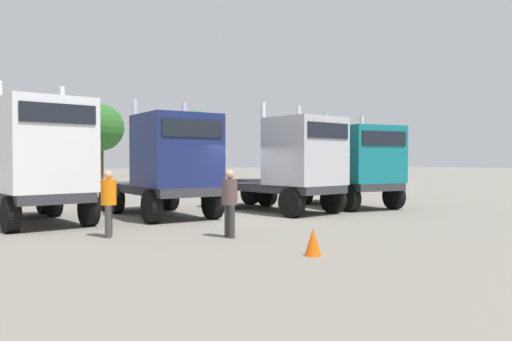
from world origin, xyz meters
The scene contains 11 objects.
ground centered at (0.00, 0.00, 0.00)m, with size 200.00×200.00×0.00m, color slate.
semi_truck_white centered at (-6.14, 1.19, 2.01)m, with size 3.66×6.03×4.45m.
semi_truck_navy centered at (-2.01, 1.40, 1.88)m, with size 3.18×6.18×4.15m.
semi_truck_silver centered at (2.63, 0.83, 1.85)m, with size 3.84×6.53×4.18m.
semi_truck_teal centered at (6.02, 1.27, 1.80)m, with size 2.74×5.90×3.98m.
visitor_in_hivis centered at (-4.72, -2.06, 1.01)m, with size 0.50×0.50×1.74m.
visitor_with_camera centered at (-1.93, -3.56, 1.03)m, with size 0.40×0.44×1.77m.
traffic_cone_near centered at (-1.36, -6.62, 0.29)m, with size 0.36×0.36×0.58m, color #F2590C.
oak_far_left centered at (-5.60, 19.76, 3.40)m, with size 2.85×2.85×4.85m.
oak_far_centre centered at (-1.68, 16.78, 4.00)m, with size 2.92×2.92×5.50m.
oak_far_right centered at (6.18, 21.04, 4.09)m, with size 3.40×3.40×5.81m.
Camera 1 is at (-7.21, -15.36, 2.03)m, focal length 34.84 mm.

